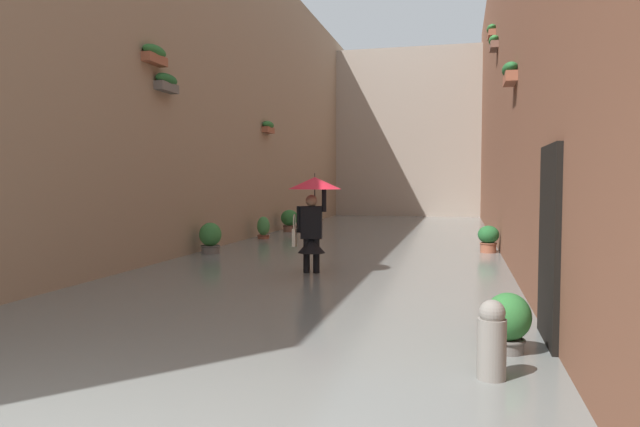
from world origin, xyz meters
name	(u,v)px	position (x,y,z in m)	size (l,w,h in m)	color
ground_plane	(362,250)	(0.00, -12.71, 0.00)	(63.54, 63.54, 0.00)	gray
flood_water	(362,247)	(0.00, -12.71, 0.08)	(7.73, 31.41, 0.16)	slate
building_facade_left	(539,70)	(-4.36, -12.70, 4.55)	(2.04, 29.41, 9.10)	brown
building_facade_right	(210,92)	(4.36, -12.70, 4.36)	(2.04, 29.41, 8.72)	gray
building_facade_far	(408,135)	(0.00, -26.31, 4.12)	(10.53, 1.80, 8.25)	#A89989
person_wading	(313,207)	(0.06, -7.70, 1.36)	(0.97, 0.97, 1.98)	#4C4233
potted_plant_far_right	(290,221)	(3.00, -15.91, 0.50)	(0.58, 0.58, 0.88)	brown
potted_plant_near_right	(263,230)	(3.04, -13.44, 0.41)	(0.37, 0.37, 0.80)	brown
potted_plant_mid_left	(488,240)	(-3.19, -11.58, 0.45)	(0.49, 0.49, 0.79)	#9E563D
potted_plant_mid_right	(210,240)	(3.08, -9.87, 0.47)	(0.51, 0.51, 0.87)	#66605B
potted_plant_far_left	(508,325)	(-3.00, -3.43, 0.42)	(0.44, 0.44, 0.74)	#66605B
mooring_bollard	(492,349)	(-2.81, -2.62, 0.41)	(0.24, 0.24, 0.83)	gray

